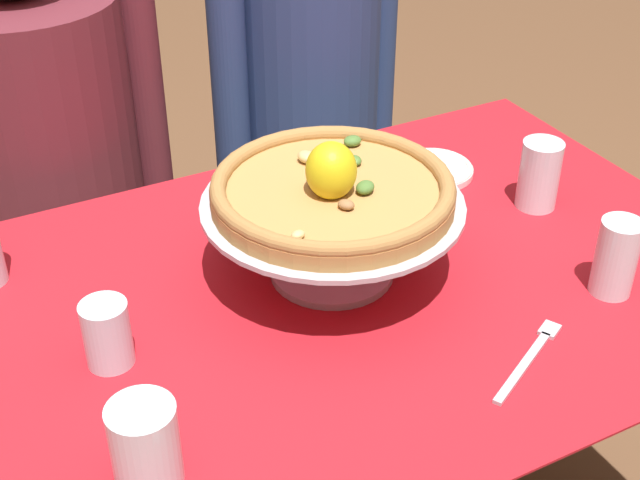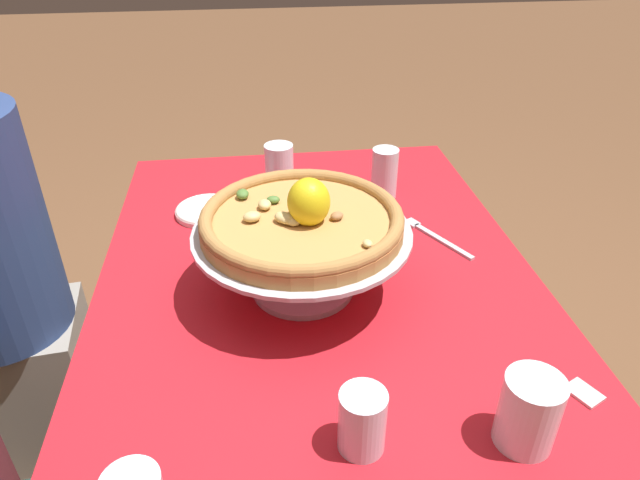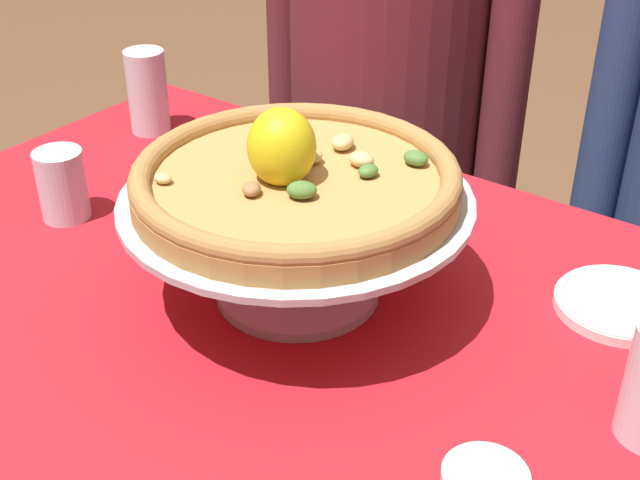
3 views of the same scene
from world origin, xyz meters
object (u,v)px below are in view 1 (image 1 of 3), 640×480
Objects in this scene: dinner_fork at (530,356)px; diner_right at (308,136)px; water_glass_side_left at (108,338)px; pizza_stand at (332,223)px; diner_left at (52,194)px; water_glass_side_right at (539,178)px; water_glass_front_right at (615,262)px; water_glass_front_left at (146,450)px; pizza at (333,189)px; side_plate at (434,169)px.

diner_right is (0.17, 1.01, -0.16)m from dinner_fork.
pizza_stand is at bearing 6.52° from water_glass_side_left.
dinner_fork is (0.14, -0.30, -0.09)m from pizza_stand.
dinner_fork is 0.14× the size of diner_left.
water_glass_front_right is at bearing -103.48° from water_glass_side_right.
dinner_fork is at bearing -4.09° from water_glass_front_left.
water_glass_side_right is 1.09× the size of water_glass_front_left.
water_glass_side_right is at bearing 1.99° from pizza_stand.
diner_left is at bearing 137.11° from water_glass_side_right.
pizza is 2.95× the size of water_glass_front_right.
water_glass_front_right is 1.09× the size of water_glass_front_left.
dinner_fork is (0.15, -0.30, -0.15)m from pizza.
pizza_stand is at bearing -66.19° from diner_left.
pizza reaches higher than water_glass_front_right.
water_glass_side_left is 0.73m from diner_left.
pizza is 2.96× the size of water_glass_side_right.
diner_left is (-0.44, 0.96, -0.13)m from dinner_fork.
water_glass_side_left is (-0.36, -0.04, -0.11)m from pizza.
water_glass_side_left reaches higher than side_plate.
pizza is 0.43m from water_glass_front_right.
water_glass_front_left is at bearing -145.49° from pizza_stand.
diner_right reaches higher than water_glass_front_right.
water_glass_side_left reaches higher than dinner_fork.
diner_left is at bearing 114.47° from dinner_fork.
diner_left is at bearing 84.59° from water_glass_front_left.
side_plate is at bearing 31.09° from pizza_stand.
water_glass_side_right is at bearing 76.52° from water_glass_front_right.
dinner_fork is at bearing -64.01° from pizza.
diner_right is at bearing 65.75° from pizza_stand.
side_plate is 0.51m from dinner_fork.
water_glass_front_left is 0.62× the size of dinner_fork.
diner_left is at bearing 125.54° from water_glass_front_right.
pizza is 3.23× the size of water_glass_front_left.
pizza_stand reaches higher than water_glass_front_left.
diner_right reaches higher than dinner_fork.
water_glass_side_right is 0.97m from diner_left.
pizza_stand is at bearing -114.25° from diner_right.
water_glass_front_right is at bearing 2.27° from water_glass_front_left.
diner_right is at bearing 65.73° from pizza.
water_glass_front_right is 0.22m from dinner_fork.
water_glass_front_right is at bearing 18.23° from dinner_fork.
diner_right reaches higher than water_glass_side_left.
water_glass_side_left is 0.54× the size of dinner_fork.
water_glass_front_right is 0.10× the size of diner_left.
water_glass_side_left is 0.66× the size of side_plate.
pizza_stand is 0.75m from diner_left.
pizza_stand is 2.70× the size of side_plate.
diner_right is at bearing 47.84° from water_glass_side_left.
water_glass_front_right is (-0.06, -0.25, -0.00)m from water_glass_side_right.
diner_left is at bearing 113.81° from pizza_stand.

